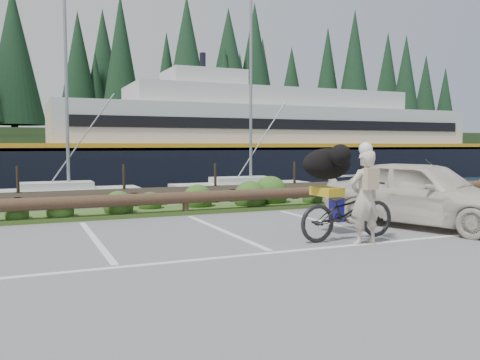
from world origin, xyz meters
The scene contains 8 objects.
ground centered at (0.00, 0.00, 0.00)m, with size 72.00×72.00×0.00m, color #5F5F61.
harbor_backdrop centered at (0.39, 78.47, 0.00)m, with size 170.00×160.00×30.00m.
vegetation_strip centered at (0.00, 5.30, 0.05)m, with size 34.00×1.60×0.10m, color #3D5B21.
log_rail centered at (0.00, 4.60, 0.00)m, with size 32.00×0.30×0.60m, color #443021, non-canonical shape.
bicycle centered at (1.84, 0.13, 0.55)m, with size 0.73×2.11×1.11m, color black.
cyclist centered at (1.86, -0.36, 0.86)m, with size 0.62×0.41×1.71m, color beige.
dog centered at (1.80, 0.81, 1.42)m, with size 1.09×0.53×0.63m, color black.
parked_car centered at (4.26, 0.78, 0.74)m, with size 1.76×4.36×1.49m, color beige.
Camera 1 is at (-3.84, -7.87, 1.81)m, focal length 38.00 mm.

